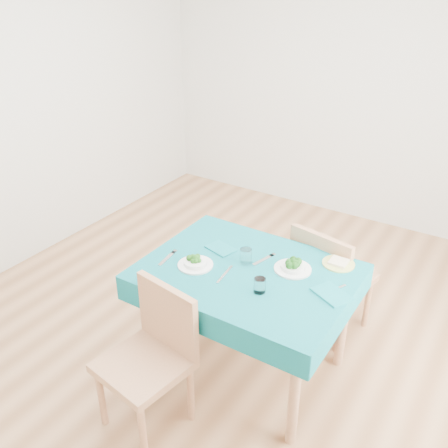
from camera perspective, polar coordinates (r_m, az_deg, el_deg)
The scene contains 16 objects.
room_shell at distance 3.08m, azimuth 0.00°, elevation 8.22°, with size 4.02×4.52×2.73m.
table at distance 3.19m, azimuth 2.52°, elevation -11.01°, with size 1.23×0.93×0.76m, color #095961.
chair_near at distance 2.78m, azimuth -9.40°, elevation -13.91°, with size 0.44×0.48×1.09m, color #A4714D.
chair_far at distance 3.50m, azimuth 12.64°, elevation -4.02°, with size 0.46×0.50×1.15m, color #A4714D.
bowl_near at distance 3.00m, azimuth -3.29°, elevation -4.26°, with size 0.21×0.21×0.07m, color white, non-canonical shape.
bowl_far at distance 2.98m, azimuth 7.89°, elevation -4.66°, with size 0.22×0.22×0.07m, color white, non-canonical shape.
fork_near at distance 3.10m, azimuth -6.53°, elevation -3.91°, with size 0.02×0.18×0.00m, color silver.
knife_near at distance 2.93m, azimuth 0.08°, elevation -5.76°, with size 0.02×0.20×0.00m, color silver.
fork_far at distance 3.07m, azimuth 4.52°, elevation -4.09°, with size 0.02×0.18×0.00m, color silver.
knife_far at distance 2.86m, azimuth 12.30°, elevation -7.43°, with size 0.02×0.20×0.00m, color silver.
napkin_near at distance 3.17m, azimuth -0.36°, elevation -2.82°, with size 0.18×0.12×0.01m, color #0C646C.
napkin_far at distance 2.82m, azimuth 12.22°, elevation -7.86°, with size 0.20×0.14×0.01m, color #0C646C.
tumbler_center at distance 3.02m, azimuth 2.51°, elevation -3.69°, with size 0.07×0.07×0.09m, color white.
tumbler_side at distance 2.77m, azimuth 4.11°, elevation -7.01°, with size 0.07×0.07×0.09m, color white.
side_plate at distance 3.10m, azimuth 12.95°, elevation -4.43°, with size 0.20×0.20×0.01m, color #B9C15E.
bread_slice at distance 3.09m, azimuth 12.98°, elevation -4.24°, with size 0.10×0.10×0.02m, color beige.
Camera 1 is at (1.56, -2.44, 2.38)m, focal length 40.00 mm.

